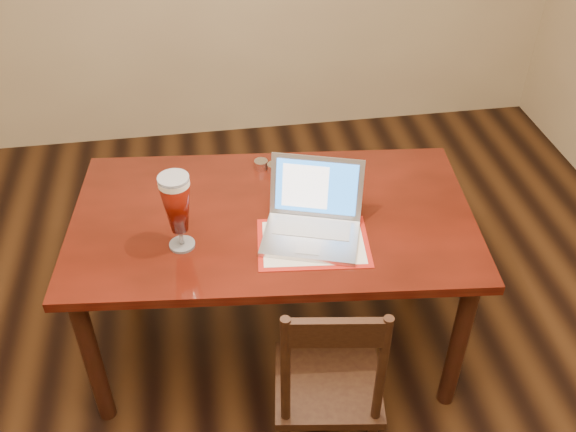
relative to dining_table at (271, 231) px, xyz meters
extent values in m
cube|color=#54140B|center=(0.01, 0.01, 0.06)|extent=(1.70, 1.07, 0.04)
cylinder|color=black|center=(-0.75, -0.29, -0.32)|extent=(0.07, 0.07, 0.71)
cylinder|color=black|center=(0.69, -0.44, -0.32)|extent=(0.07, 0.07, 0.71)
cylinder|color=black|center=(-0.67, 0.45, -0.32)|extent=(0.07, 0.07, 0.71)
cylinder|color=black|center=(0.77, 0.30, -0.32)|extent=(0.07, 0.07, 0.71)
cube|color=#B51A10|center=(0.14, -0.19, 0.08)|extent=(0.45, 0.34, 0.00)
cube|color=white|center=(0.14, -0.19, 0.08)|extent=(0.41, 0.30, 0.00)
cube|color=#B8B8BC|center=(0.13, -0.17, 0.09)|extent=(0.42, 0.35, 0.02)
cube|color=silver|center=(0.14, -0.12, 0.10)|extent=(0.32, 0.20, 0.00)
cube|color=silver|center=(0.11, -0.24, 0.10)|extent=(0.11, 0.09, 0.00)
cube|color=#B8B8BC|center=(0.18, -0.02, 0.22)|extent=(0.36, 0.18, 0.24)
cube|color=blue|center=(0.18, -0.03, 0.22)|extent=(0.32, 0.15, 0.20)
cube|color=white|center=(0.14, -0.01, 0.22)|extent=(0.19, 0.10, 0.17)
cylinder|color=silver|center=(-0.36, -0.12, 0.08)|extent=(0.10, 0.10, 0.01)
cylinder|color=silver|center=(-0.36, -0.12, 0.12)|extent=(0.02, 0.02, 0.07)
cylinder|color=white|center=(-0.36, -0.12, 0.37)|extent=(0.11, 0.11, 0.02)
cylinder|color=silver|center=(-0.36, -0.12, 0.39)|extent=(0.11, 0.11, 0.01)
cylinder|color=silver|center=(0.00, 0.34, 0.10)|extent=(0.06, 0.06, 0.04)
cylinder|color=silver|center=(0.06, 0.31, 0.10)|extent=(0.06, 0.06, 0.04)
cube|color=#311C0D|center=(0.13, -0.57, -0.28)|extent=(0.44, 0.42, 0.04)
cylinder|color=#311C0D|center=(0.00, -0.40, -0.49)|extent=(0.04, 0.04, 0.38)
cylinder|color=#311C0D|center=(0.31, -0.45, -0.49)|extent=(0.04, 0.04, 0.38)
cylinder|color=#311C0D|center=(-0.05, -0.69, -0.01)|extent=(0.03, 0.03, 0.50)
cylinder|color=#311C0D|center=(0.26, -0.74, -0.01)|extent=(0.03, 0.03, 0.50)
cube|color=#311C0D|center=(0.11, -0.72, 0.17)|extent=(0.31, 0.07, 0.11)
camera|label=1|loc=(-0.24, -1.99, 1.68)|focal=40.00mm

